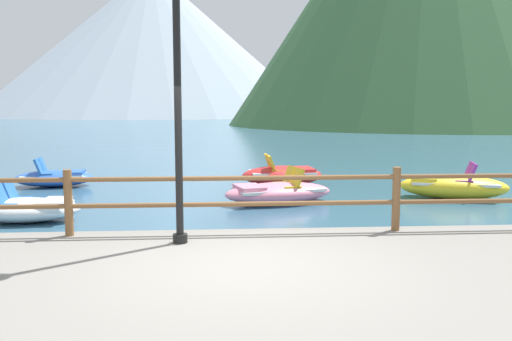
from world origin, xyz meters
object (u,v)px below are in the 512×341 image
(pedal_boat_2, at_px, (24,209))
(pedal_boat_3, at_px, (278,192))
(lamp_post, at_px, (177,58))
(pedal_boat_0, at_px, (282,175))
(pedal_boat_1, at_px, (453,186))
(pedal_boat_4, at_px, (54,178))

(pedal_boat_2, height_order, pedal_boat_3, pedal_boat_3)
(lamp_post, distance_m, pedal_boat_0, 8.62)
(pedal_boat_2, bearing_deg, pedal_boat_1, 11.50)
(lamp_post, distance_m, pedal_boat_3, 6.02)
(pedal_boat_0, xyz_separation_m, pedal_boat_3, (-0.44, -2.81, -0.04))
(pedal_boat_0, relative_size, pedal_boat_4, 1.07)
(pedal_boat_1, height_order, pedal_boat_3, pedal_boat_1)
(lamp_post, bearing_deg, pedal_boat_4, 116.72)
(pedal_boat_1, xyz_separation_m, pedal_boat_3, (-4.32, -0.31, -0.05))
(lamp_post, distance_m, pedal_boat_4, 9.42)
(lamp_post, height_order, pedal_boat_0, lamp_post)
(pedal_boat_0, distance_m, pedal_boat_3, 2.85)
(lamp_post, height_order, pedal_boat_4, lamp_post)
(lamp_post, bearing_deg, pedal_boat_0, 73.50)
(lamp_post, xyz_separation_m, pedal_boat_3, (1.89, 5.08, -2.61))
(pedal_boat_1, bearing_deg, pedal_boat_3, -175.95)
(pedal_boat_0, xyz_separation_m, pedal_boat_2, (-5.62, -4.44, -0.05))
(pedal_boat_3, bearing_deg, pedal_boat_0, 81.06)
(pedal_boat_3, bearing_deg, pedal_boat_1, 4.05)
(lamp_post, distance_m, pedal_boat_2, 5.44)
(lamp_post, xyz_separation_m, pedal_boat_2, (-3.28, 3.45, -2.62))
(lamp_post, xyz_separation_m, pedal_boat_0, (2.34, 7.89, -2.58))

